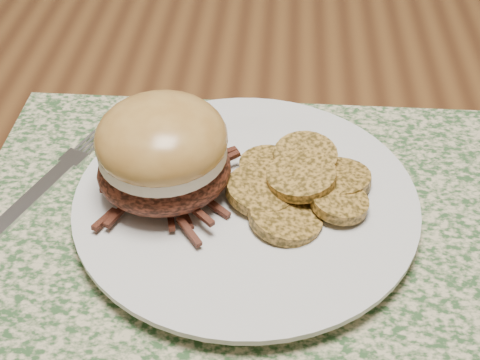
% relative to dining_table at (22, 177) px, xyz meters
% --- Properties ---
extents(dining_table, '(1.50, 0.90, 0.75)m').
position_rel_dining_table_xyz_m(dining_table, '(0.00, 0.00, 0.00)').
color(dining_table, brown).
rests_on(dining_table, ground).
extents(placemat, '(0.45, 0.33, 0.00)m').
position_rel_dining_table_xyz_m(placemat, '(0.24, -0.13, 0.08)').
color(placemat, '#2D4F28').
rests_on(placemat, dining_table).
extents(dinner_plate, '(0.26, 0.26, 0.02)m').
position_rel_dining_table_xyz_m(dinner_plate, '(0.24, -0.12, 0.09)').
color(dinner_plate, silver).
rests_on(dinner_plate, placemat).
extents(pork_sandwich, '(0.13, 0.13, 0.08)m').
position_rel_dining_table_xyz_m(pork_sandwich, '(0.18, -0.12, 0.14)').
color(pork_sandwich, black).
rests_on(pork_sandwich, dinner_plate).
extents(roasted_potatoes, '(0.12, 0.13, 0.03)m').
position_rel_dining_table_xyz_m(roasted_potatoes, '(0.29, -0.11, 0.11)').
color(roasted_potatoes, '#A97A31').
rests_on(roasted_potatoes, dinner_plate).
extents(fork, '(0.08, 0.16, 0.00)m').
position_rel_dining_table_xyz_m(fork, '(0.07, -0.11, 0.09)').
color(fork, silver).
rests_on(fork, placemat).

